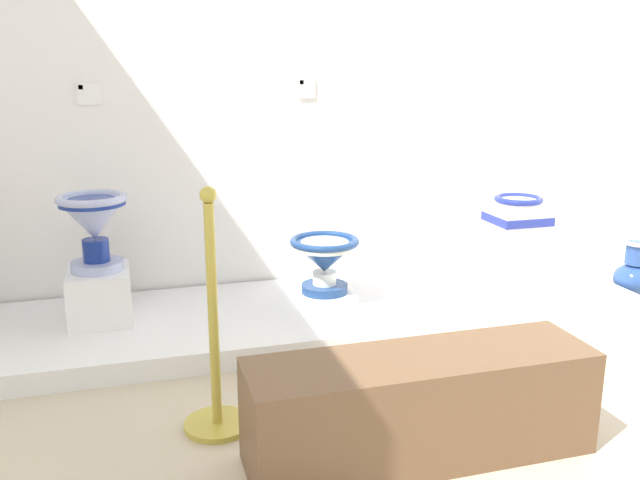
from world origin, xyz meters
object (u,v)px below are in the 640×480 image
plinth_block_tall_cobalt (324,297)px  plinth_block_rightmost (513,274)px  info_placard_first (89,94)px  decorative_vase_spare (635,274)px  antique_toilet_rightmost (516,228)px  stanchion_post_near_left (215,364)px  museum_bench (420,406)px  antique_toilet_slender_white (93,220)px  info_placard_second (307,88)px  plinth_block_slender_white (100,295)px  antique_toilet_tall_cobalt (325,256)px

plinth_block_tall_cobalt → plinth_block_rightmost: 1.19m
info_placard_first → decorative_vase_spare: bearing=-12.1°
plinth_block_tall_cobalt → antique_toilet_rightmost: size_ratio=0.74×
stanchion_post_near_left → museum_bench: (0.70, -0.41, -0.08)m
antique_toilet_slender_white → decorative_vase_spare: antique_toilet_slender_white is taller
plinth_block_rightmost → info_placard_first: info_placard_first is taller
plinth_block_tall_cobalt → stanchion_post_near_left: bearing=-126.6°
antique_toilet_rightmost → stanchion_post_near_left: stanchion_post_near_left is taller
antique_toilet_slender_white → decorative_vase_spare: bearing=-4.4°
info_placard_second → plinth_block_tall_cobalt: bearing=-94.2°
antique_toilet_slender_white → museum_bench: antique_toilet_slender_white is taller
plinth_block_tall_cobalt → info_placard_second: bearing=85.8°
info_placard_first → decorative_vase_spare: (3.18, -0.68, -1.11)m
plinth_block_slender_white → info_placard_second: info_placard_second is taller
plinth_block_slender_white → plinth_block_tall_cobalt: 1.22m
decorative_vase_spare → stanchion_post_near_left: 2.86m
museum_bench → plinth_block_tall_cobalt: bearing=87.8°
antique_toilet_tall_cobalt → museum_bench: (-0.06, -1.43, -0.18)m
plinth_block_rightmost → info_placard_second: (-1.15, 0.55, 1.10)m
decorative_vase_spare → antique_toilet_rightmost: bearing=170.8°
plinth_block_slender_white → info_placard_second: size_ratio=3.28×
plinth_block_slender_white → stanchion_post_near_left: stanchion_post_near_left is taller
stanchion_post_near_left → museum_bench: 0.81m
plinth_block_slender_white → museum_bench: museum_bench is taller
plinth_block_slender_white → info_placard_first: (0.01, 0.44, 1.02)m
plinth_block_slender_white → decorative_vase_spare: size_ratio=1.02×
antique_toilet_tall_cobalt → stanchion_post_near_left: bearing=-126.6°
antique_toilet_tall_cobalt → decorative_vase_spare: 1.99m
antique_toilet_tall_cobalt → decorative_vase_spare: (1.97, -0.17, -0.22)m
antique_toilet_rightmost → decorative_vase_spare: antique_toilet_rightmost is taller
info_placard_second → info_placard_first: bearing=180.0°
antique_toilet_tall_cobalt → plinth_block_tall_cobalt: bearing=-135.0°
antique_toilet_rightmost → antique_toilet_tall_cobalt: bearing=177.7°
antique_toilet_tall_cobalt → museum_bench: antique_toilet_tall_cobalt is taller
info_placard_second → antique_toilet_slender_white: bearing=-160.8°
antique_toilet_rightmost → info_placard_first: size_ratio=2.96×
plinth_block_rightmost → info_placard_first: bearing=167.0°
info_placard_second → decorative_vase_spare: bearing=-19.4°
antique_toilet_slender_white → plinth_block_rightmost: antique_toilet_slender_white is taller
antique_toilet_slender_white → info_placard_second: size_ratio=3.43×
stanchion_post_near_left → museum_bench: stanchion_post_near_left is taller
antique_toilet_rightmost → antique_toilet_slender_white: bearing=177.2°
plinth_block_rightmost → decorative_vase_spare: bearing=-9.2°
antique_toilet_rightmost → stanchion_post_near_left: size_ratio=0.41×
plinth_block_slender_white → info_placard_first: 1.11m
info_placard_first → info_placard_second: bearing=-0.0°
plinth_block_slender_white → plinth_block_rightmost: (2.41, -0.12, -0.06)m
antique_toilet_tall_cobalt → museum_bench: bearing=-92.2°
info_placard_second → museum_bench: size_ratio=0.09×
antique_toilet_rightmost → info_placard_second: info_placard_second is taller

